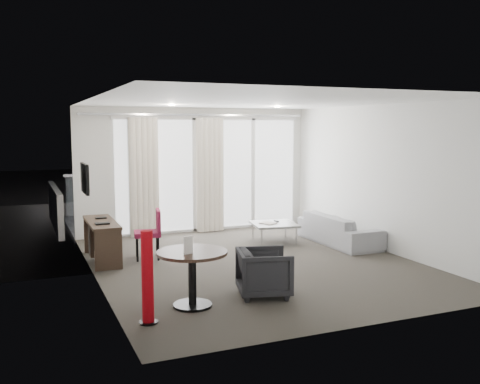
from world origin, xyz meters
name	(u,v)px	position (x,y,z in m)	size (l,w,h in m)	color
floor	(254,263)	(0.00, 0.00, 0.00)	(5.00, 6.00, 0.00)	#3A352E
ceiling	(255,101)	(0.00, 0.00, 2.60)	(5.00, 6.00, 0.00)	white
wall_left	(94,191)	(-2.50, 0.00, 1.30)	(0.00, 6.00, 2.60)	silver
wall_right	(383,178)	(2.50, 0.00, 1.30)	(0.00, 6.00, 2.60)	silver
wall_front	(369,211)	(0.00, -3.00, 1.30)	(5.00, 0.00, 2.60)	silver
window_panel	(210,174)	(0.30, 2.98, 1.20)	(4.00, 0.02, 2.38)	white
window_frame	(210,174)	(0.30, 2.97, 1.20)	(4.10, 0.06, 2.44)	white
curtain_left	(144,177)	(-1.15, 2.82, 1.20)	(0.60, 0.20, 2.38)	beige
curtain_right	(210,175)	(0.25, 2.82, 1.20)	(0.60, 0.20, 2.38)	beige
curtain_track	(198,115)	(0.00, 2.82, 2.45)	(4.80, 0.04, 0.04)	#B2B2B7
downlight_a	(172,105)	(-0.90, 1.60, 2.59)	(0.12, 0.12, 0.02)	#FFE0B2
downlight_b	(277,107)	(1.20, 1.60, 2.59)	(0.12, 0.12, 0.02)	#FFE0B2
desk	(102,241)	(-2.25, 1.14, 0.33)	(0.44, 1.41, 0.66)	#33251A
tv	(85,178)	(-2.46, 1.45, 1.35)	(0.05, 0.80, 0.50)	black
desk_chair	(147,234)	(-1.53, 0.98, 0.42)	(0.45, 0.43, 0.83)	maroon
round_table	(192,279)	(-1.57, -1.62, 0.35)	(0.87, 0.87, 0.69)	#301F17
menu_card	(188,252)	(-1.65, -1.74, 0.72)	(0.12, 0.02, 0.21)	white
red_lamp	(148,277)	(-2.20, -1.98, 0.53)	(0.21, 0.21, 1.06)	#9A050D
tub_armchair	(264,273)	(-0.57, -1.58, 0.31)	(0.66, 0.68, 0.62)	black
coffee_table	(274,233)	(1.02, 1.34, 0.18)	(0.82, 0.82, 0.37)	gray
remote	(276,222)	(1.14, 1.49, 0.36)	(0.06, 0.18, 0.02)	black
magazine	(268,224)	(0.89, 1.34, 0.36)	(0.21, 0.27, 0.02)	gray
sofa	(339,229)	(2.11, 0.75, 0.28)	(1.91, 0.75, 0.56)	#939498
terrace_slab	(189,221)	(0.30, 4.50, -0.06)	(5.60, 3.00, 0.12)	#4D4D50
rattan_chair_a	(229,200)	(1.26, 4.33, 0.42)	(0.57, 0.57, 0.84)	brown
rattan_chair_b	(236,196)	(1.64, 4.75, 0.45)	(0.61, 0.61, 0.90)	brown
rattan_table	(255,211)	(1.64, 3.57, 0.25)	(0.50, 0.50, 0.50)	brown
balustrade	(173,192)	(0.30, 5.95, 0.50)	(5.50, 0.06, 1.05)	#B2B2B7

